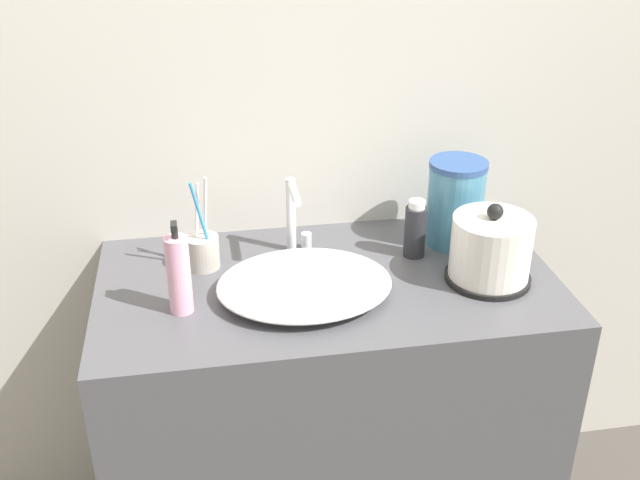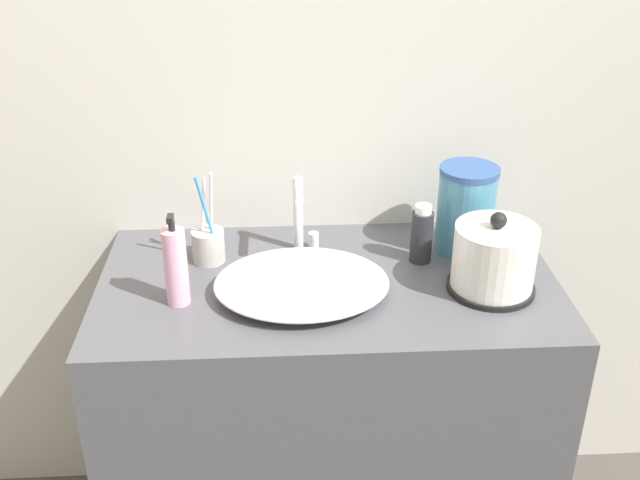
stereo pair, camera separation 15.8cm
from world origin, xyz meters
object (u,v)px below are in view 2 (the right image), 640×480
Objects in this scene: faucet at (301,213)px; shampoo_bottle at (422,235)px; lotion_bottle at (176,266)px; electric_kettle at (494,261)px; toothbrush_cup at (208,244)px; water_pitcher at (466,209)px.

faucet reaches higher than shampoo_bottle.
faucet is 0.33m from lotion_bottle.
faucet is at bearing 154.05° from electric_kettle.
faucet is at bearing 8.59° from toothbrush_cup.
toothbrush_cup is (-0.61, 0.16, -0.03)m from electric_kettle.
lotion_bottle is at bearing -178.87° from electric_kettle.
lotion_bottle is 0.55m from shampoo_bottle.
water_pitcher reaches higher than faucet.
faucet is 0.44m from electric_kettle.
shampoo_bottle is at bearing -3.15° from toothbrush_cup.
toothbrush_cup is at bearing 165.14° from electric_kettle.
lotion_bottle is (-0.05, -0.17, 0.04)m from toothbrush_cup.
shampoo_bottle is at bearing -155.93° from water_pitcher.
toothbrush_cup is at bearing -177.84° from water_pitcher.
toothbrush_cup reaches higher than lotion_bottle.
toothbrush_cup is 1.08× the size of lotion_bottle.
electric_kettle is at bearing -84.11° from water_pitcher.
faucet is 0.97× the size of electric_kettle.
shampoo_bottle is (-0.13, 0.14, -0.00)m from electric_kettle.
electric_kettle is 0.85× the size of toothbrush_cup.
toothbrush_cup is 0.59m from water_pitcher.
water_pitcher is (0.64, 0.20, 0.02)m from lotion_bottle.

